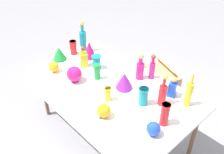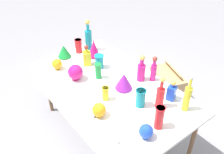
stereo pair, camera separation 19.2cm
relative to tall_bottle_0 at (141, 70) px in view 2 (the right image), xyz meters
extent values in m
plane|color=gray|center=(-0.12, -0.30, -0.88)|extent=(40.00, 40.00, 0.00)
cube|color=white|center=(-0.12, -0.30, -0.14)|extent=(1.87, 1.00, 0.03)
cube|color=white|center=(-0.12, -0.80, -0.28)|extent=(1.87, 0.01, 0.32)
cylinder|color=brown|center=(-0.95, -0.70, -0.52)|extent=(0.04, 0.04, 0.73)
cylinder|color=brown|center=(-0.95, 0.10, -0.52)|extent=(0.04, 0.04, 0.73)
cylinder|color=brown|center=(0.71, 0.10, -0.52)|extent=(0.04, 0.04, 0.73)
cylinder|color=#C61972|center=(0.00, 0.00, -0.03)|extent=(0.09, 0.09, 0.19)
cylinder|color=#C61972|center=(0.00, 0.00, 0.10)|extent=(0.04, 0.04, 0.08)
sphere|color=gold|center=(0.00, 0.00, 0.16)|extent=(0.06, 0.06, 0.06)
cylinder|color=#C61972|center=(0.08, 0.10, -0.03)|extent=(0.06, 0.06, 0.19)
cylinder|color=#C61972|center=(0.08, 0.10, 0.10)|extent=(0.03, 0.03, 0.06)
sphere|color=maroon|center=(0.08, 0.10, 0.14)|extent=(0.05, 0.05, 0.05)
cylinder|color=red|center=(0.42, -0.16, -0.02)|extent=(0.08, 0.08, 0.21)
cylinder|color=red|center=(0.42, -0.16, 0.14)|extent=(0.03, 0.03, 0.09)
sphere|color=gold|center=(0.42, -0.16, 0.20)|extent=(0.05, 0.05, 0.05)
cylinder|color=teal|center=(-0.90, -0.08, 0.01)|extent=(0.08, 0.08, 0.27)
cylinder|color=teal|center=(-0.90, -0.08, 0.19)|extent=(0.04, 0.04, 0.10)
sphere|color=gold|center=(-0.90, -0.08, 0.26)|extent=(0.06, 0.06, 0.06)
cylinder|color=yellow|center=(0.60, 0.01, 0.00)|extent=(0.07, 0.07, 0.25)
cylinder|color=yellow|center=(0.60, 0.01, 0.18)|extent=(0.02, 0.02, 0.10)
sphere|color=#B2B2B7|center=(0.60, 0.01, 0.24)|extent=(0.03, 0.03, 0.03)
cube|color=blue|center=(0.42, 0.01, -0.05)|extent=(0.10, 0.10, 0.15)
cylinder|color=blue|center=(0.42, 0.01, 0.05)|extent=(0.03, 0.03, 0.03)
sphere|color=gold|center=(0.42, 0.01, 0.08)|extent=(0.05, 0.05, 0.05)
cube|color=yellow|center=(-0.61, -0.29, -0.04)|extent=(0.12, 0.12, 0.17)
cylinder|color=yellow|center=(-0.61, -0.29, 0.07)|extent=(0.04, 0.04, 0.05)
sphere|color=maroon|center=(-0.61, -0.29, 0.11)|extent=(0.05, 0.05, 0.05)
cylinder|color=#198C38|center=(-0.31, -0.34, -0.03)|extent=(0.07, 0.07, 0.18)
cylinder|color=#198C38|center=(-0.31, -0.34, 0.05)|extent=(0.07, 0.07, 0.01)
cylinder|color=red|center=(-0.92, -0.22, -0.03)|extent=(0.08, 0.08, 0.18)
cylinder|color=red|center=(-0.92, -0.22, 0.05)|extent=(0.09, 0.09, 0.01)
cylinder|color=teal|center=(-0.47, -0.21, -0.04)|extent=(0.10, 0.10, 0.16)
cylinder|color=teal|center=(-0.47, -0.21, 0.03)|extent=(0.11, 0.11, 0.01)
cylinder|color=teal|center=(0.30, -0.29, -0.03)|extent=(0.09, 0.09, 0.18)
cylinder|color=teal|center=(0.30, -0.29, 0.05)|extent=(0.10, 0.10, 0.01)
cylinder|color=red|center=(0.60, -0.35, -0.01)|extent=(0.08, 0.08, 0.23)
cylinder|color=red|center=(0.60, -0.35, 0.10)|extent=(0.09, 0.09, 0.01)
cylinder|color=yellow|center=(0.03, -0.50, -0.05)|extent=(0.06, 0.06, 0.15)
cylinder|color=yellow|center=(0.03, -0.50, 0.02)|extent=(0.08, 0.08, 0.01)
cylinder|color=#198C38|center=(-0.93, -0.42, -0.12)|extent=(0.08, 0.08, 0.01)
cone|color=#198C38|center=(-0.93, -0.42, -0.04)|extent=(0.16, 0.16, 0.15)
cylinder|color=purple|center=(0.00, -0.24, -0.12)|extent=(0.09, 0.09, 0.01)
cone|color=purple|center=(0.00, -0.24, -0.03)|extent=(0.18, 0.18, 0.17)
cylinder|color=#C61972|center=(-0.71, -0.12, -0.12)|extent=(0.07, 0.07, 0.01)
cone|color=#C61972|center=(-0.71, -0.12, 0.00)|extent=(0.14, 0.14, 0.22)
cylinder|color=orange|center=(0.18, -0.68, -0.12)|extent=(0.06, 0.06, 0.01)
sphere|color=orange|center=(0.18, -0.68, -0.05)|extent=(0.13, 0.13, 0.13)
cylinder|color=blue|center=(0.62, -0.52, -0.12)|extent=(0.05, 0.05, 0.01)
sphere|color=blue|center=(0.62, -0.52, -0.05)|extent=(0.12, 0.12, 0.12)
cylinder|color=#C61972|center=(-0.44, -0.55, -0.12)|extent=(0.07, 0.07, 0.01)
sphere|color=#C61972|center=(-0.44, -0.55, -0.03)|extent=(0.17, 0.17, 0.17)
cylinder|color=orange|center=(-0.75, -0.62, -0.12)|extent=(0.05, 0.05, 0.01)
sphere|color=orange|center=(-0.75, -0.62, -0.06)|extent=(0.12, 0.12, 0.12)
cube|color=white|center=(0.15, -0.73, -0.10)|extent=(0.05, 0.02, 0.04)
cube|color=white|center=(0.32, -0.73, -0.10)|extent=(0.05, 0.02, 0.04)
cube|color=white|center=(0.51, -0.75, -0.10)|extent=(0.05, 0.02, 0.05)
cube|color=tan|center=(-0.28, 0.85, -0.72)|extent=(0.62, 0.48, 0.32)
cube|color=tan|center=(-0.28, 0.94, -0.52)|extent=(0.49, 0.23, 0.09)
camera|label=1|loc=(1.42, -1.73, 1.49)|focal=40.00mm
camera|label=2|loc=(1.55, -1.59, 1.49)|focal=40.00mm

